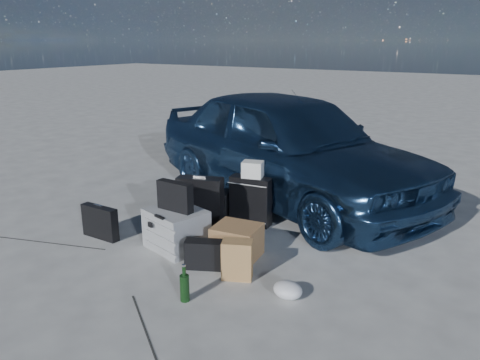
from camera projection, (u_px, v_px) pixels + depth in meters
name	position (u px, v px, depth m)	size (l,w,h in m)	color
ground	(168.00, 257.00, 4.69)	(60.00, 60.00, 0.00)	#B9B9B4
car	(287.00, 146.00, 6.20)	(1.75, 4.35, 1.48)	navy
pelican_case	(176.00, 229.00, 4.84)	(0.57, 0.47, 0.42)	#9C9EA1
laptop_bag	(175.00, 196.00, 4.73)	(0.40, 0.10, 0.30)	black
briefcase	(100.00, 222.00, 5.10)	(0.46, 0.10, 0.36)	black
suitcase_left	(200.00, 206.00, 5.17)	(0.50, 0.18, 0.65)	black
suitcase_right	(251.00, 201.00, 5.45)	(0.48, 0.17, 0.58)	black
white_carton	(253.00, 169.00, 5.35)	(0.23, 0.18, 0.18)	silver
duffel_bag	(201.00, 204.00, 5.69)	(0.69, 0.30, 0.34)	black
flat_box_white	(201.00, 187.00, 5.65)	(0.37, 0.28, 0.07)	silver
flat_box_black	(200.00, 182.00, 5.63)	(0.28, 0.20, 0.06)	black
kraft_bag	(237.00, 260.00, 4.22)	(0.27, 0.16, 0.36)	#A47747
cardboard_box	(237.00, 241.00, 4.65)	(0.44, 0.38, 0.33)	#956141
plastic_bag	(288.00, 290.00, 3.93)	(0.26, 0.22, 0.14)	silver
messenger_bag	(206.00, 254.00, 4.42)	(0.40, 0.15, 0.28)	black
green_bottle	(184.00, 284.00, 3.86)	(0.08, 0.08, 0.32)	black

